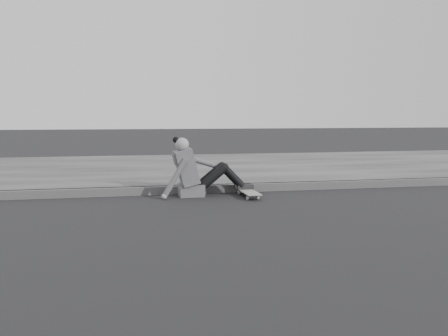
# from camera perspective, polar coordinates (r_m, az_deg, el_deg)

# --- Properties ---
(ground) EXTENTS (80.00, 80.00, 0.00)m
(ground) POSITION_cam_1_polar(r_m,az_deg,el_deg) (5.32, 7.61, -6.84)
(ground) COLOR black
(ground) RESTS_ON ground
(curb) EXTENTS (24.00, 0.16, 0.12)m
(curb) POSITION_cam_1_polar(r_m,az_deg,el_deg) (7.75, 1.16, -2.30)
(curb) COLOR #454545
(curb) RESTS_ON ground
(sidewalk) EXTENTS (24.00, 6.00, 0.12)m
(sidewalk) POSITION_cam_1_polar(r_m,az_deg,el_deg) (10.69, -2.57, -0.01)
(sidewalk) COLOR #3E3E3E
(sidewalk) RESTS_ON ground
(skateboard) EXTENTS (0.20, 0.78, 0.09)m
(skateboard) POSITION_cam_1_polar(r_m,az_deg,el_deg) (7.28, 2.77, -2.75)
(skateboard) COLOR #A9A9A4
(skateboard) RESTS_ON ground
(seated_woman) EXTENTS (1.38, 0.46, 0.88)m
(seated_woman) POSITION_cam_1_polar(r_m,az_deg,el_deg) (7.33, -3.27, -0.41)
(seated_woman) COLOR #505052
(seated_woman) RESTS_ON ground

